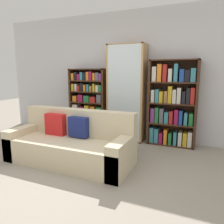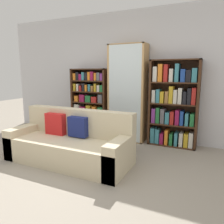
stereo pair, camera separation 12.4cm
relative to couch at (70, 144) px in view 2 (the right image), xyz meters
The scene contains 7 objects.
ground_plane 0.75m from the couch, 66.94° to the right, with size 16.00×16.00×0.00m, color gray.
wall_back 2.03m from the couch, 81.00° to the left, with size 6.19×0.06×2.70m.
couch is the anchor object (origin of this frame).
bookshelf_left 1.65m from the couch, 108.39° to the left, with size 0.87×0.32×1.51m.
display_cabinet 1.70m from the couch, 74.16° to the left, with size 0.77×0.36×2.00m.
bookshelf_right 2.09m from the couch, 47.84° to the left, with size 0.92×0.32×1.67m.
wine_bottle 1.17m from the couch, 46.06° to the left, with size 0.08×0.08×0.33m.
Camera 2 is at (1.80, -2.15, 1.43)m, focal length 35.00 mm.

